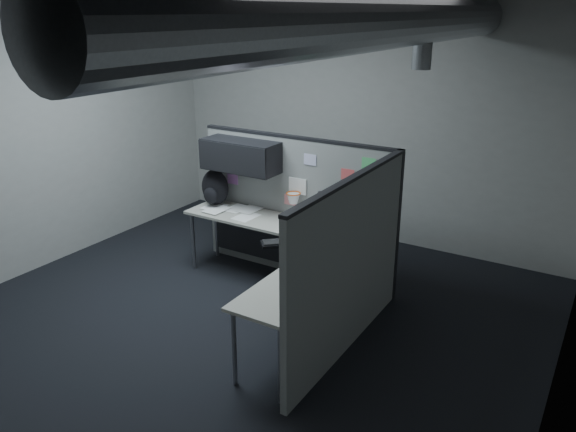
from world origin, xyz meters
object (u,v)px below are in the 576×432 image
Objects in this scene: desk at (286,245)px; keyboard at (285,242)px; backpack at (215,188)px; monitor at (339,217)px; phone at (302,283)px.

desk is 0.28m from keyboard.
backpack is (-1.34, 0.59, 0.19)m from keyboard.
backpack is (-1.22, 0.38, 0.32)m from desk.
desk is 5.42× the size of backpack.
monitor is at bearing 49.77° from keyboard.
phone is (0.59, -0.69, 0.02)m from keyboard.
phone is 0.56× the size of backpack.
desk is at bearing -13.69° from backpack.
phone is 2.33m from backpack.
monitor is 0.60m from keyboard.
desk is 4.24× the size of monitor.
monitor is 1.14m from phone.
phone reaches higher than desk.
backpack is at bearing -176.11° from monitor.
desk is 4.97× the size of keyboard.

